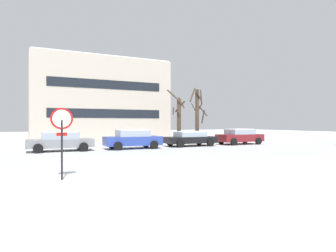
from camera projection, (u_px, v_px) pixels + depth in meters
ground_plane at (115, 167)px, 13.16m from camera, size 120.00×120.00×0.00m
road_surface at (98, 159)px, 16.28m from camera, size 80.00×8.95×0.00m
stop_sign at (62, 129)px, 10.26m from camera, size 0.76×0.09×2.54m
parked_car_gray at (60, 141)px, 20.65m from camera, size 4.53×2.10×1.40m
parked_car_blue at (133, 139)px, 22.71m from camera, size 4.42×2.12×1.50m
parked_car_black at (190, 138)px, 25.21m from camera, size 4.50×2.22×1.29m
parked_car_maroon at (240, 136)px, 27.40m from camera, size 4.39×2.22×1.45m
tree_far_mid at (179, 119)px, 27.30m from camera, size 1.87×1.90×5.11m
tree_far_left at (198, 123)px, 29.45m from camera, size 1.51×1.35×4.02m
tree_far_right at (197, 114)px, 28.32m from camera, size 1.41×1.42×5.49m
building_far_left at (98, 101)px, 33.46m from camera, size 14.43×8.37×8.99m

